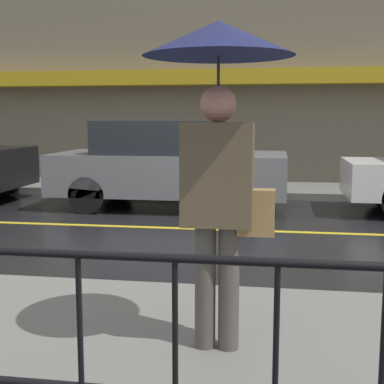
{
  "coord_description": "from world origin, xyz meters",
  "views": [
    {
      "loc": [
        1.15,
        -7.83,
        1.68
      ],
      "look_at": [
        0.23,
        -2.04,
        0.85
      ],
      "focal_mm": 50.0,
      "sensor_mm": 36.0,
      "label": 1
    }
  ],
  "objects": [
    {
      "name": "ground_plane",
      "position": [
        0.0,
        0.0,
        0.0
      ],
      "size": [
        80.0,
        80.0,
        0.0
      ],
      "primitive_type": "plane",
      "color": "black"
    },
    {
      "name": "sidewalk_near",
      "position": [
        0.0,
        -4.62,
        0.07
      ],
      "size": [
        28.0,
        3.04,
        0.14
      ],
      "color": "slate",
      "rests_on": "ground_plane"
    },
    {
      "name": "sidewalk_far",
      "position": [
        0.0,
        4.09,
        0.07
      ],
      "size": [
        28.0,
        1.98,
        0.14
      ],
      "color": "slate",
      "rests_on": "ground_plane"
    },
    {
      "name": "lane_marking",
      "position": [
        0.0,
        0.0,
        0.0
      ],
      "size": [
        25.2,
        0.12,
        0.01
      ],
      "color": "gold",
      "rests_on": "ground_plane"
    },
    {
      "name": "building_storefront",
      "position": [
        0.0,
        5.21,
        3.32
      ],
      "size": [
        28.0,
        0.85,
        6.72
      ],
      "color": "#706656",
      "rests_on": "ground_plane"
    },
    {
      "name": "pedestrian",
      "position": [
        0.78,
        -4.43,
        1.75
      ],
      "size": [
        0.96,
        0.96,
        2.13
      ],
      "rotation": [
        0.0,
        0.0,
        3.14
      ],
      "color": "#4C4742",
      "rests_on": "sidewalk_near"
    },
    {
      "name": "car_grey",
      "position": [
        -0.83,
        1.89,
        0.81
      ],
      "size": [
        4.25,
        1.95,
        1.61
      ],
      "color": "slate",
      "rests_on": "ground_plane"
    }
  ]
}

